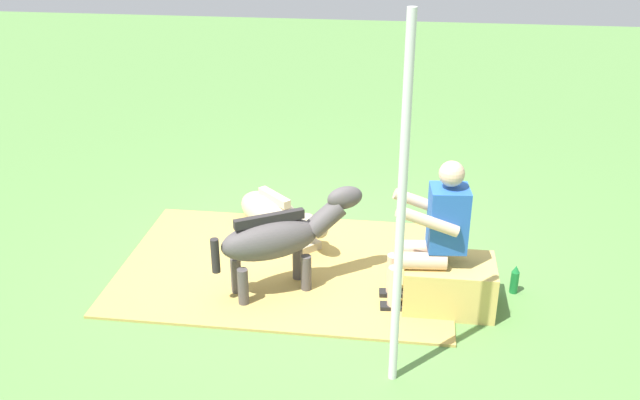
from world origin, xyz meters
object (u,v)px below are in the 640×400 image
tent_pole_left (401,214)px  soda_bottle (515,280)px  pony_standing (280,237)px  person_seated (433,230)px  pony_lying (276,216)px  hay_bale (449,284)px

tent_pole_left → soda_bottle: bearing=-128.0°
soda_bottle → tent_pole_left: tent_pole_left is taller
pony_standing → tent_pole_left: (-0.99, 1.04, 0.78)m
person_seated → pony_lying: size_ratio=1.12×
pony_lying → hay_bale: bearing=146.2°
person_seated → pony_lying: (1.49, -1.11, -0.51)m
pony_lying → tent_pole_left: 2.67m
pony_lying → soda_bottle: bearing=159.6°
pony_lying → person_seated: bearing=143.3°
pony_standing → pony_lying: (0.24, -1.05, -0.33)m
hay_bale → tent_pole_left: tent_pole_left is taller
person_seated → tent_pole_left: size_ratio=0.50×
person_seated → pony_lying: person_seated is taller
pony_standing → tent_pole_left: size_ratio=0.47×
hay_bale → pony_standing: size_ratio=0.61×
person_seated → hay_bale: bearing=-176.4°
pony_lying → tent_pole_left: (-1.24, 2.09, 1.11)m
hay_bale → soda_bottle: size_ratio=2.83×
hay_bale → pony_standing: bearing=-2.1°
hay_bale → tent_pole_left: 1.53m
hay_bale → pony_standing: (1.41, -0.05, 0.31)m
pony_standing → tent_pole_left: 1.63m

